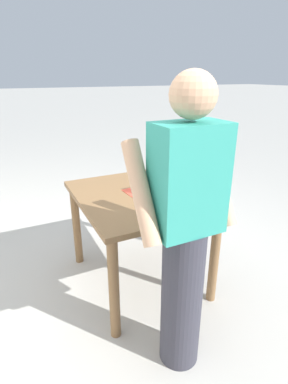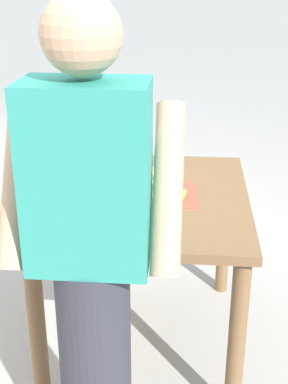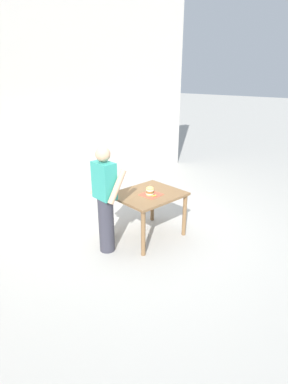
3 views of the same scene
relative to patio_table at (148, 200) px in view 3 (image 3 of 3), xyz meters
The scene contains 6 objects.
ground_plane 0.67m from the patio_table, ahead, with size 80.00×80.00×0.00m, color #ADAAA3.
patio_table is the anchor object (origin of this frame).
serving_paper 0.15m from the patio_table, behind, with size 0.30×0.30×0.00m, color #D64C38.
sandwich 0.22m from the patio_table, 155.07° to the left, with size 0.14×0.14×0.18m.
pickle_spear 0.22m from the patio_table, 168.92° to the left, with size 0.02×0.02×0.08m, color #8EA83D.
diner_across_table 0.84m from the patio_table, 82.84° to the left, with size 0.55×0.35×1.69m.
Camera 3 is at (-3.38, 3.20, 2.60)m, focal length 28.00 mm.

